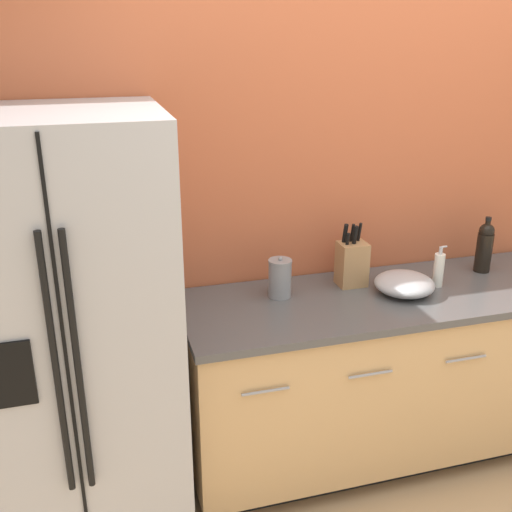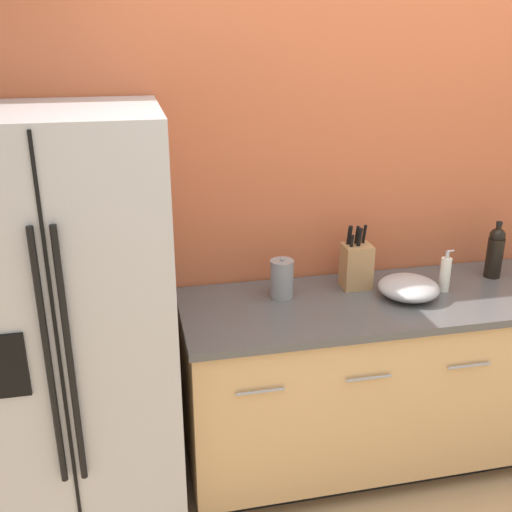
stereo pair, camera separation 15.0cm
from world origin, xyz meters
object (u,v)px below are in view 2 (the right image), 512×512
object	(u,v)px
mixing_bowl	(409,288)
wine_bottle	(495,251)
steel_canister	(282,279)
refrigerator	(70,334)
soap_dispenser	(445,274)
knife_block	(356,265)

from	to	relation	value
mixing_bowl	wine_bottle	bearing A→B (deg)	14.94
wine_bottle	steel_canister	bearing A→B (deg)	-179.52
refrigerator	wine_bottle	world-z (taller)	refrigerator
steel_canister	mixing_bowl	xyz separation A→B (m)	(0.57, -0.13, -0.04)
wine_bottle	soap_dispenser	xyz separation A→B (m)	(-0.32, -0.11, -0.05)
refrigerator	wine_bottle	bearing A→B (deg)	4.82
steel_canister	wine_bottle	bearing A→B (deg)	0.48
steel_canister	mixing_bowl	world-z (taller)	steel_canister
refrigerator	mixing_bowl	world-z (taller)	refrigerator
steel_canister	refrigerator	bearing A→B (deg)	-170.20
refrigerator	knife_block	distance (m)	1.32
knife_block	mixing_bowl	bearing A→B (deg)	-39.39
knife_block	wine_bottle	bearing A→B (deg)	-1.85
wine_bottle	refrigerator	bearing A→B (deg)	-175.18
knife_block	soap_dispenser	distance (m)	0.41
soap_dispenser	steel_canister	distance (m)	0.77
wine_bottle	soap_dispenser	world-z (taller)	wine_bottle
wine_bottle	soap_dispenser	size ratio (longest dim) A/B	1.41
soap_dispenser	refrigerator	bearing A→B (deg)	-177.85
steel_canister	mixing_bowl	distance (m)	0.58
knife_block	steel_canister	xyz separation A→B (m)	(-0.37, -0.03, -0.02)
knife_block	soap_dispenser	size ratio (longest dim) A/B	1.51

